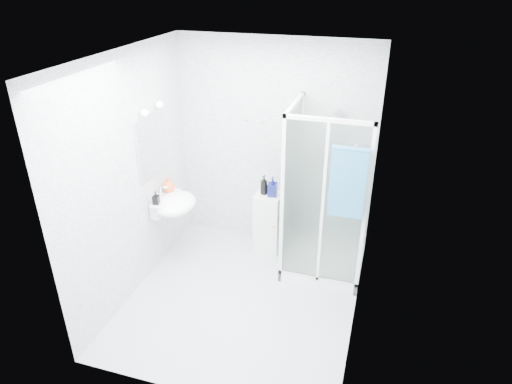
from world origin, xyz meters
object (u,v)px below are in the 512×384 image
(shower_enclosure, at_px, (317,237))
(shampoo_bottle_a, at_px, (264,185))
(hand_towel, at_px, (348,181))
(shampoo_bottle_b, at_px, (273,187))
(storage_cabinet, at_px, (269,221))
(soap_dispenser_black, at_px, (156,198))
(wall_basin, at_px, (173,204))
(soap_dispenser_orange, at_px, (168,184))

(shower_enclosure, relative_size, shampoo_bottle_a, 8.17)
(hand_towel, distance_m, shampoo_bottle_b, 1.25)
(shower_enclosure, relative_size, hand_towel, 2.65)
(shampoo_bottle_a, bearing_deg, storage_cabinet, 2.79)
(hand_towel, relative_size, soap_dispenser_black, 4.94)
(shower_enclosure, relative_size, shampoo_bottle_b, 8.16)
(soap_dispenser_black, bearing_deg, wall_basin, 55.66)
(wall_basin, relative_size, soap_dispenser_black, 3.66)
(shampoo_bottle_b, bearing_deg, soap_dispenser_black, -146.77)
(wall_basin, distance_m, storage_cabinet, 1.23)
(shower_enclosure, bearing_deg, storage_cabinet, 156.70)
(storage_cabinet, height_order, hand_towel, hand_towel)
(shower_enclosure, bearing_deg, soap_dispenser_black, -164.56)
(shampoo_bottle_a, xyz_separation_m, shampoo_bottle_b, (0.11, -0.02, 0.00))
(wall_basin, bearing_deg, shower_enclosure, 10.81)
(shower_enclosure, relative_size, soap_dispenser_orange, 10.68)
(shower_enclosure, distance_m, soap_dispenser_orange, 1.86)
(wall_basin, bearing_deg, storage_cabinet, 31.41)
(storage_cabinet, relative_size, shampoo_bottle_a, 3.14)
(hand_towel, bearing_deg, shower_enclosure, 128.01)
(hand_towel, bearing_deg, storage_cabinet, 144.93)
(storage_cabinet, bearing_deg, hand_towel, -32.17)
(shower_enclosure, height_order, soap_dispenser_orange, shower_enclosure)
(wall_basin, relative_size, shampoo_bottle_a, 2.29)
(wall_basin, bearing_deg, shampoo_bottle_b, 29.35)
(shampoo_bottle_b, bearing_deg, wall_basin, -150.65)
(storage_cabinet, relative_size, hand_towel, 1.02)
(storage_cabinet, bearing_deg, wall_basin, -145.69)
(wall_basin, xyz_separation_m, soap_dispenser_black, (-0.12, -0.17, 0.14))
(wall_basin, distance_m, hand_towel, 2.06)
(wall_basin, distance_m, shampoo_bottle_a, 1.11)
(shampoo_bottle_a, distance_m, soap_dispenser_black, 1.30)
(hand_towel, height_order, shampoo_bottle_a, hand_towel)
(hand_towel, bearing_deg, shampoo_bottle_a, 146.73)
(shower_enclosure, distance_m, storage_cabinet, 0.73)
(wall_basin, xyz_separation_m, storage_cabinet, (0.99, 0.60, -0.41))
(wall_basin, relative_size, shampoo_bottle_b, 2.28)
(shampoo_bottle_a, distance_m, soap_dispenser_orange, 1.14)
(hand_towel, relative_size, soap_dispenser_orange, 4.04)
(shower_enclosure, bearing_deg, shampoo_bottle_b, 156.72)
(storage_cabinet, distance_m, hand_towel, 1.57)
(wall_basin, height_order, hand_towel, hand_towel)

